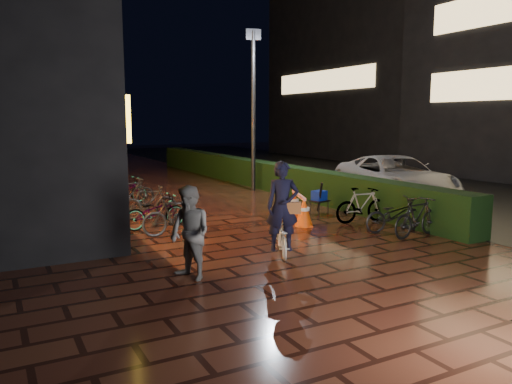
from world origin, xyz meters
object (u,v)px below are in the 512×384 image
cyclist (282,221)px  traffic_barrier (299,207)px  bystander_person (190,233)px  cart_assembly (319,197)px  van (395,178)px

cyclist → traffic_barrier: bearing=51.5°
bystander_person → cyclist: 2.14m
bystander_person → cart_assembly: 6.37m
traffic_barrier → cart_assembly: (1.03, 0.54, 0.12)m
bystander_person → cart_assembly: (5.18, 3.69, -0.30)m
traffic_barrier → cart_assembly: bearing=27.7°
traffic_barrier → van: bearing=16.7°
bystander_person → van: bystander_person is taller
cyclist → cart_assembly: (3.11, 3.16, -0.20)m
cyclist → traffic_barrier: 3.36m
bystander_person → van: bearing=98.0°
traffic_barrier → cart_assembly: 1.16m
van → cyclist: cyclist is taller
van → traffic_barrier: van is taller
bystander_person → cyclist: cyclist is taller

